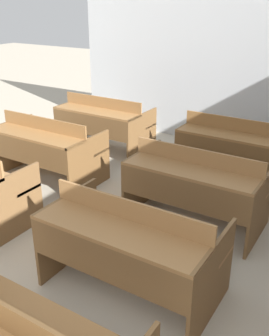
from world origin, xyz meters
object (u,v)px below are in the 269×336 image
bench_back_center (235,147)px  bench_third_left (46,146)px  bench_second_center (130,243)px  bench_back_left (103,122)px  bench_third_center (196,183)px

bench_back_center → bench_third_left: bearing=-148.8°
bench_second_center → bench_back_center: 2.46m
bench_back_left → bench_back_center: bearing=-0.2°
bench_third_center → bench_second_center: bearing=-90.0°
bench_third_left → bench_back_center: 2.38m
bench_second_center → bench_third_center: bearing=90.0°
bench_second_center → bench_third_left: size_ratio=1.00×
bench_third_center → bench_back_left: 2.40m
bench_second_center → bench_back_left: size_ratio=1.00×
bench_third_center → bench_back_center: same height
bench_third_center → bench_back_left: size_ratio=1.00×
bench_back_left → bench_third_center: bearing=-31.0°
bench_third_center → bench_back_left: bearing=149.0°
bench_second_center → bench_back_left: bearing=129.8°
bench_third_center → bench_back_center: size_ratio=1.00×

